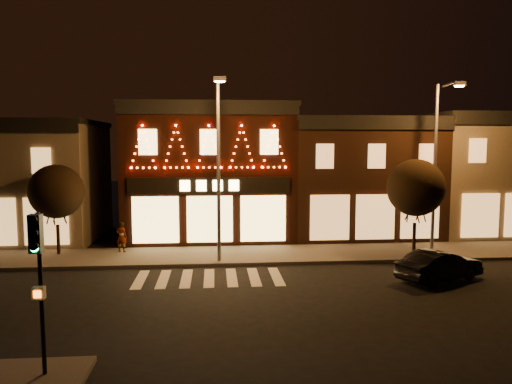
{
  "coord_description": "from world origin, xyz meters",
  "views": [
    {
      "loc": [
        0.26,
        -17.22,
        5.99
      ],
      "look_at": [
        2.09,
        4.0,
        3.81
      ],
      "focal_mm": 34.29,
      "sensor_mm": 36.0,
      "label": 1
    }
  ],
  "objects": [
    {
      "name": "dark_sedan",
      "position": [
        9.99,
        2.77,
        0.67
      ],
      "size": [
        4.27,
        2.96,
        1.33
      ],
      "primitive_type": "imported",
      "rotation": [
        0.0,
        0.0,
        2.0
      ],
      "color": "black",
      "rests_on": "ground"
    },
    {
      "name": "building_right_a",
      "position": [
        9.5,
        13.99,
        3.76
      ],
      "size": [
        9.2,
        8.28,
        7.5
      ],
      "color": "#341D12",
      "rests_on": "ground"
    },
    {
      "name": "building_right_b",
      "position": [
        18.5,
        13.99,
        3.91
      ],
      "size": [
        9.2,
        8.28,
        7.8
      ],
      "color": "#70614F",
      "rests_on": "ground"
    },
    {
      "name": "ground",
      "position": [
        0.0,
        0.0,
        0.0
      ],
      "size": [
        120.0,
        120.0,
        0.0
      ],
      "primitive_type": "plane",
      "color": "black",
      "rests_on": "ground"
    },
    {
      "name": "streetlamp_mid",
      "position": [
        0.49,
        6.34,
        5.31
      ],
      "size": [
        0.56,
        2.01,
        8.8
      ],
      "rotation": [
        0.0,
        0.0,
        -0.04
      ],
      "color": "#59595E",
      "rests_on": "sidewalk_far"
    },
    {
      "name": "pedestrian",
      "position": [
        -4.7,
        8.96,
        0.97
      ],
      "size": [
        0.69,
        0.56,
        1.64
      ],
      "primitive_type": "imported",
      "rotation": [
        0.0,
        0.0,
        2.82
      ],
      "color": "gray",
      "rests_on": "sidewalk_far"
    },
    {
      "name": "tree_left",
      "position": [
        -7.92,
        8.79,
        3.44
      ],
      "size": [
        2.81,
        2.81,
        4.7
      ],
      "rotation": [
        0.0,
        0.0,
        0.0
      ],
      "color": "black",
      "rests_on": "sidewalk_far"
    },
    {
      "name": "building_pulp",
      "position": [
        0.0,
        13.98,
        4.16
      ],
      "size": [
        10.2,
        8.34,
        8.3
      ],
      "color": "black",
      "rests_on": "ground"
    },
    {
      "name": "traffic_signal_near",
      "position": [
        -4.06,
        -5.09,
        3.06
      ],
      "size": [
        0.29,
        0.42,
        4.13
      ],
      "rotation": [
        0.0,
        0.0,
        -0.02
      ],
      "color": "black",
      "rests_on": "sidewalk_near"
    },
    {
      "name": "streetlamp_right",
      "position": [
        12.24,
        8.07,
        5.38
      ],
      "size": [
        0.69,
        2.05,
        8.92
      ],
      "rotation": [
        0.0,
        0.0,
        -0.17
      ],
      "color": "#59595E",
      "rests_on": "sidewalk_far"
    },
    {
      "name": "sidewalk_far",
      "position": [
        2.0,
        8.0,
        0.07
      ],
      "size": [
        44.0,
        4.0,
        0.15
      ],
      "primitive_type": "cube",
      "color": "#47423D",
      "rests_on": "ground"
    },
    {
      "name": "tree_right",
      "position": [
        10.71,
        7.25,
        3.63
      ],
      "size": [
        2.97,
        2.97,
        4.97
      ],
      "rotation": [
        0.0,
        0.0,
        -0.04
      ],
      "color": "black",
      "rests_on": "sidewalk_far"
    }
  ]
}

